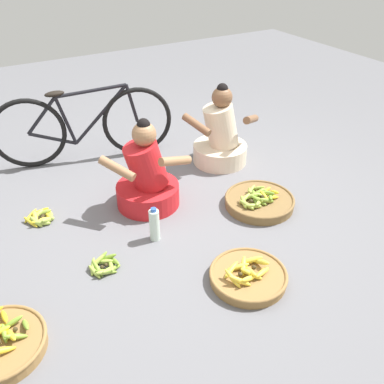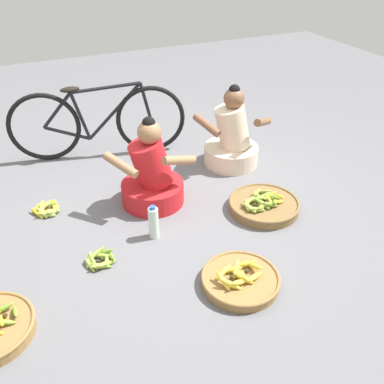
{
  "view_description": "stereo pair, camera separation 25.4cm",
  "coord_description": "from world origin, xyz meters",
  "px_view_note": "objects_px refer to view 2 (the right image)",
  "views": [
    {
      "loc": [
        -1.31,
        -2.47,
        2.04
      ],
      "look_at": [
        0.0,
        -0.2,
        0.35
      ],
      "focal_mm": 40.19,
      "sensor_mm": 36.0,
      "label": 1
    },
    {
      "loc": [
        -1.08,
        -2.59,
        2.04
      ],
      "look_at": [
        0.0,
        -0.2,
        0.35
      ],
      "focal_mm": 40.19,
      "sensor_mm": 36.0,
      "label": 2
    }
  ],
  "objects_px": {
    "loose_bananas_back_center": "(100,260)",
    "loose_bananas_front_center": "(48,209)",
    "banana_basket_front_left": "(240,279)",
    "vendor_woman_front": "(152,177)",
    "water_bottle": "(154,223)",
    "bicycle_leaning": "(98,122)",
    "vendor_woman_behind": "(232,140)",
    "banana_basket_mid_left": "(264,205)"
  },
  "relations": [
    {
      "from": "loose_bananas_back_center",
      "to": "water_bottle",
      "type": "distance_m",
      "value": 0.47
    },
    {
      "from": "loose_bananas_back_center",
      "to": "banana_basket_mid_left",
      "type": "bearing_deg",
      "value": 3.35
    },
    {
      "from": "banana_basket_front_left",
      "to": "loose_bananas_front_center",
      "type": "xyz_separation_m",
      "value": [
        -1.02,
        1.36,
        -0.01
      ]
    },
    {
      "from": "banana_basket_front_left",
      "to": "vendor_woman_front",
      "type": "bearing_deg",
      "value": 99.1
    },
    {
      "from": "loose_bananas_front_center",
      "to": "water_bottle",
      "type": "bearing_deg",
      "value": -44.02
    },
    {
      "from": "banana_basket_front_left",
      "to": "loose_bananas_front_center",
      "type": "relative_size",
      "value": 2.04
    },
    {
      "from": "vendor_woman_front",
      "to": "banana_basket_front_left",
      "type": "xyz_separation_m",
      "value": [
        0.18,
        -1.15,
        -0.2
      ]
    },
    {
      "from": "vendor_woman_front",
      "to": "bicycle_leaning",
      "type": "height_order",
      "value": "vendor_woman_front"
    },
    {
      "from": "loose_bananas_back_center",
      "to": "loose_bananas_front_center",
      "type": "xyz_separation_m",
      "value": [
        -0.24,
        0.78,
        0.0
      ]
    },
    {
      "from": "banana_basket_mid_left",
      "to": "loose_bananas_back_center",
      "type": "distance_m",
      "value": 1.39
    },
    {
      "from": "vendor_woman_front",
      "to": "vendor_woman_behind",
      "type": "relative_size",
      "value": 0.97
    },
    {
      "from": "bicycle_leaning",
      "to": "loose_bananas_back_center",
      "type": "relative_size",
      "value": 7.15
    },
    {
      "from": "banana_basket_front_left",
      "to": "loose_bananas_back_center",
      "type": "xyz_separation_m",
      "value": [
        -0.79,
        0.58,
        -0.02
      ]
    },
    {
      "from": "vendor_woman_front",
      "to": "banana_basket_mid_left",
      "type": "xyz_separation_m",
      "value": [
        0.78,
        -0.49,
        -0.19
      ]
    },
    {
      "from": "banana_basket_mid_left",
      "to": "banana_basket_front_left",
      "type": "bearing_deg",
      "value": -132.13
    },
    {
      "from": "banana_basket_front_left",
      "to": "water_bottle",
      "type": "distance_m",
      "value": 0.79
    },
    {
      "from": "loose_bananas_back_center",
      "to": "loose_bananas_front_center",
      "type": "relative_size",
      "value": 0.92
    },
    {
      "from": "banana_basket_mid_left",
      "to": "water_bottle",
      "type": "height_order",
      "value": "water_bottle"
    },
    {
      "from": "water_bottle",
      "to": "bicycle_leaning",
      "type": "bearing_deg",
      "value": 91.03
    },
    {
      "from": "banana_basket_front_left",
      "to": "loose_bananas_back_center",
      "type": "bearing_deg",
      "value": 143.56
    },
    {
      "from": "bicycle_leaning",
      "to": "loose_bananas_front_center",
      "type": "relative_size",
      "value": 6.54
    },
    {
      "from": "bicycle_leaning",
      "to": "water_bottle",
      "type": "xyz_separation_m",
      "value": [
        0.03,
        -1.46,
        -0.23
      ]
    },
    {
      "from": "vendor_woman_front",
      "to": "banana_basket_front_left",
      "type": "distance_m",
      "value": 1.18
    },
    {
      "from": "vendor_woman_behind",
      "to": "loose_bananas_front_center",
      "type": "relative_size",
      "value": 3.09
    },
    {
      "from": "bicycle_leaning",
      "to": "loose_bananas_front_center",
      "type": "distance_m",
      "value": 1.09
    },
    {
      "from": "vendor_woman_front",
      "to": "bicycle_leaning",
      "type": "bearing_deg",
      "value": 100.16
    },
    {
      "from": "vendor_woman_front",
      "to": "water_bottle",
      "type": "xyz_separation_m",
      "value": [
        -0.16,
        -0.45,
        -0.11
      ]
    },
    {
      "from": "banana_basket_mid_left",
      "to": "water_bottle",
      "type": "xyz_separation_m",
      "value": [
        -0.94,
        0.04,
        0.08
      ]
    },
    {
      "from": "loose_bananas_back_center",
      "to": "water_bottle",
      "type": "bearing_deg",
      "value": 15.47
    },
    {
      "from": "banana_basket_mid_left",
      "to": "water_bottle",
      "type": "bearing_deg",
      "value": 177.4
    },
    {
      "from": "loose_bananas_back_center",
      "to": "vendor_woman_behind",
      "type": "bearing_deg",
      "value": 30.38
    },
    {
      "from": "water_bottle",
      "to": "vendor_woman_front",
      "type": "bearing_deg",
      "value": 70.89
    },
    {
      "from": "banana_basket_mid_left",
      "to": "loose_bananas_back_center",
      "type": "relative_size",
      "value": 2.48
    },
    {
      "from": "loose_bananas_back_center",
      "to": "water_bottle",
      "type": "xyz_separation_m",
      "value": [
        0.45,
        0.12,
        0.1
      ]
    },
    {
      "from": "banana_basket_front_left",
      "to": "loose_bananas_front_center",
      "type": "height_order",
      "value": "banana_basket_front_left"
    },
    {
      "from": "vendor_woman_behind",
      "to": "loose_bananas_front_center",
      "type": "xyz_separation_m",
      "value": [
        -1.76,
        -0.11,
        -0.22
      ]
    },
    {
      "from": "banana_basket_mid_left",
      "to": "vendor_woman_front",
      "type": "bearing_deg",
      "value": 147.94
    },
    {
      "from": "banana_basket_front_left",
      "to": "water_bottle",
      "type": "xyz_separation_m",
      "value": [
        -0.34,
        0.7,
        0.09
      ]
    },
    {
      "from": "loose_bananas_front_center",
      "to": "water_bottle",
      "type": "distance_m",
      "value": 0.95
    },
    {
      "from": "bicycle_leaning",
      "to": "loose_bananas_front_center",
      "type": "xyz_separation_m",
      "value": [
        -0.66,
        -0.8,
        -0.33
      ]
    },
    {
      "from": "vendor_woman_behind",
      "to": "bicycle_leaning",
      "type": "relative_size",
      "value": 0.47
    },
    {
      "from": "vendor_woman_front",
      "to": "bicycle_leaning",
      "type": "relative_size",
      "value": 0.46
    }
  ]
}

